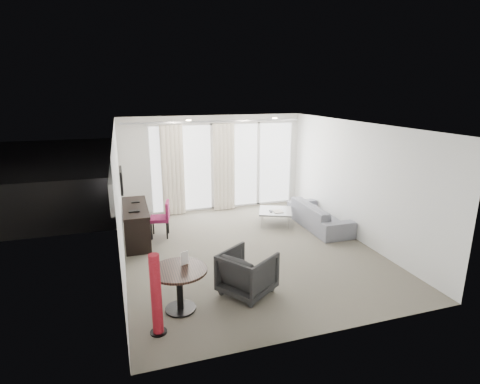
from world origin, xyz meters
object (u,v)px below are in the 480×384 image
object	(u,v)px
red_lamp	(156,295)
tub_armchair	(247,273)
rattan_chair_a	(242,180)
round_table	(180,290)
desk_chair	(160,219)
sofa	(319,215)
desk	(136,224)
rattan_chair_b	(254,175)
coffee_table	(275,217)

from	to	relation	value
red_lamp	tub_armchair	xyz separation A→B (m)	(1.52, 0.64, -0.23)
red_lamp	rattan_chair_a	world-z (taller)	red_lamp
round_table	red_lamp	world-z (taller)	red_lamp
desk_chair	sofa	world-z (taller)	desk_chair
desk	sofa	world-z (taller)	desk
desk_chair	tub_armchair	bearing A→B (deg)	-57.76
desk	round_table	distance (m)	3.06
rattan_chair_b	desk	bearing A→B (deg)	-157.47
coffee_table	rattan_chair_a	bearing A→B (deg)	88.56
coffee_table	sofa	size ratio (longest dim) A/B	0.39
desk	sofa	xyz separation A→B (m)	(4.30, -0.44, -0.10)
rattan_chair_a	rattan_chair_b	xyz separation A→B (m)	(0.66, 0.66, -0.02)
tub_armchair	rattan_chair_a	bearing A→B (deg)	-51.98
tub_armchair	sofa	distance (m)	3.60
desk_chair	red_lamp	size ratio (longest dim) A/B	0.71
sofa	rattan_chair_b	xyz separation A→B (m)	(-0.21, 4.10, 0.13)
desk	coffee_table	size ratio (longest dim) A/B	2.14
tub_armchair	coffee_table	bearing A→B (deg)	-65.54
sofa	red_lamp	bearing A→B (deg)	126.06
round_table	rattan_chair_b	size ratio (longest dim) A/B	1.00
red_lamp	rattan_chair_a	size ratio (longest dim) A/B	1.32
red_lamp	coffee_table	bearing A→B (deg)	47.60
round_table	coffee_table	distance (m)	4.20
sofa	rattan_chair_b	bearing A→B (deg)	2.91
coffee_table	round_table	bearing A→B (deg)	-132.91
round_table	rattan_chair_a	distance (m)	6.69
coffee_table	rattan_chair_a	distance (m)	2.96
desk	round_table	xyz separation A→B (m)	(0.50, -3.02, -0.06)
sofa	rattan_chair_a	world-z (taller)	rattan_chair_a
sofa	coffee_table	bearing A→B (deg)	62.12
red_lamp	tub_armchair	size ratio (longest dim) A/B	1.48
round_table	desk	bearing A→B (deg)	99.32
round_table	rattan_chair_b	xyz separation A→B (m)	(3.60, 6.68, 0.09)
round_table	rattan_chair_a	bearing A→B (deg)	64.02
desk	rattan_chair_a	xyz separation A→B (m)	(3.43, 3.00, 0.05)
rattan_chair_a	round_table	bearing A→B (deg)	-100.06
desk_chair	rattan_chair_b	size ratio (longest dim) A/B	0.98
red_lamp	sofa	world-z (taller)	red_lamp
rattan_chair_b	tub_armchair	bearing A→B (deg)	-129.99
coffee_table	rattan_chair_b	world-z (taller)	rattan_chair_b
desk	red_lamp	bearing A→B (deg)	-88.12
desk	desk_chair	distance (m)	0.53
tub_armchair	sofa	xyz separation A→B (m)	(2.67, 2.41, -0.07)
round_table	red_lamp	size ratio (longest dim) A/B	0.72
desk_chair	rattan_chair_a	world-z (taller)	rattan_chair_a
coffee_table	rattan_chair_b	size ratio (longest dim) A/B	0.93
sofa	rattan_chair_b	distance (m)	4.11
round_table	desk_chair	bearing A→B (deg)	89.56
desk_chair	red_lamp	world-z (taller)	red_lamp
tub_armchair	coffee_table	world-z (taller)	tub_armchair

